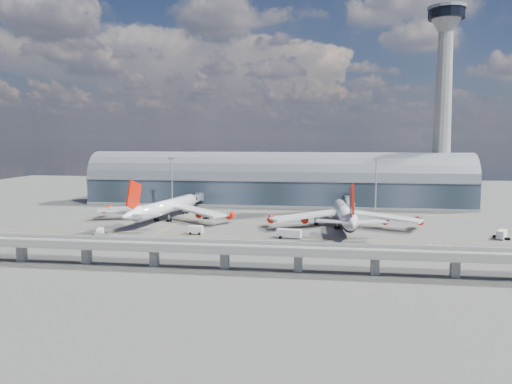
# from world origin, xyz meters

# --- Properties ---
(ground) EXTENTS (500.00, 500.00, 0.00)m
(ground) POSITION_xyz_m (0.00, 0.00, 0.00)
(ground) COLOR #474744
(ground) RESTS_ON ground
(taxi_lines) EXTENTS (200.00, 80.12, 0.01)m
(taxi_lines) POSITION_xyz_m (0.00, 22.11, 0.01)
(taxi_lines) COLOR gold
(taxi_lines) RESTS_ON ground
(terminal) EXTENTS (200.00, 30.00, 28.00)m
(terminal) POSITION_xyz_m (0.00, 77.99, 11.34)
(terminal) COLOR #212D37
(terminal) RESTS_ON ground
(control_tower) EXTENTS (19.00, 19.00, 103.00)m
(control_tower) POSITION_xyz_m (85.00, 83.00, 51.64)
(control_tower) COLOR gray
(control_tower) RESTS_ON ground
(guideway) EXTENTS (220.00, 8.50, 7.20)m
(guideway) POSITION_xyz_m (-0.00, -55.00, 5.29)
(guideway) COLOR gray
(guideway) RESTS_ON ground
(floodlight_mast_left) EXTENTS (3.00, 0.70, 25.70)m
(floodlight_mast_left) POSITION_xyz_m (-50.00, 55.00, 13.63)
(floodlight_mast_left) COLOR gray
(floodlight_mast_left) RESTS_ON ground
(floodlight_mast_right) EXTENTS (3.00, 0.70, 25.70)m
(floodlight_mast_right) POSITION_xyz_m (50.00, 55.00, 13.63)
(floodlight_mast_right) COLOR gray
(floodlight_mast_right) RESTS_ON ground
(airliner_left) EXTENTS (62.36, 65.62, 20.03)m
(airliner_left) POSITION_xyz_m (-41.93, 18.65, 5.72)
(airliner_left) COLOR white
(airliner_left) RESTS_ON ground
(airliner_right) EXTENTS (61.27, 64.04, 20.31)m
(airliner_right) POSITION_xyz_m (34.24, 11.48, 5.27)
(airliner_right) COLOR white
(airliner_right) RESTS_ON ground
(jet_bridge_left) EXTENTS (4.40, 28.00, 7.25)m
(jet_bridge_left) POSITION_xyz_m (-38.10, 53.12, 5.18)
(jet_bridge_left) COLOR gray
(jet_bridge_left) RESTS_ON ground
(jet_bridge_right) EXTENTS (4.40, 32.00, 7.25)m
(jet_bridge_right) POSITION_xyz_m (37.63, 51.18, 5.18)
(jet_bridge_right) COLOR gray
(jet_bridge_right) RESTS_ON ground
(service_truck_0) EXTENTS (4.04, 6.77, 2.66)m
(service_truck_0) POSITION_xyz_m (-54.43, -16.40, 1.38)
(service_truck_0) COLOR silver
(service_truck_0) RESTS_ON ground
(service_truck_1) EXTENTS (5.40, 2.79, 3.09)m
(service_truck_1) POSITION_xyz_m (-20.74, -8.76, 1.56)
(service_truck_1) COLOR silver
(service_truck_1) RESTS_ON ground
(service_truck_2) EXTENTS (9.07, 3.91, 3.18)m
(service_truck_2) POSITION_xyz_m (14.05, -11.13, 1.66)
(service_truck_2) COLOR silver
(service_truck_2) RESTS_ON ground
(service_truck_3) EXTENTS (5.25, 6.73, 3.07)m
(service_truck_3) POSITION_xyz_m (88.53, -1.62, 1.57)
(service_truck_3) COLOR silver
(service_truck_3) RESTS_ON ground
(service_truck_4) EXTENTS (4.45, 6.00, 3.16)m
(service_truck_4) POSITION_xyz_m (24.32, 18.91, 1.59)
(service_truck_4) COLOR silver
(service_truck_4) RESTS_ON ground
(service_truck_5) EXTENTS (5.33, 5.18, 2.60)m
(service_truck_5) POSITION_xyz_m (-24.38, 27.21, 1.33)
(service_truck_5) COLOR silver
(service_truck_5) RESTS_ON ground
(cargo_train_0) EXTENTS (9.03, 3.06, 1.49)m
(cargo_train_0) POSITION_xyz_m (-50.98, -19.72, 0.78)
(cargo_train_0) COLOR gray
(cargo_train_0) RESTS_ON ground
(cargo_train_1) EXTENTS (9.57, 2.26, 1.58)m
(cargo_train_1) POSITION_xyz_m (39.75, -32.36, 0.82)
(cargo_train_1) COLOR gray
(cargo_train_1) RESTS_ON ground
(cargo_train_2) EXTENTS (8.48, 2.84, 1.86)m
(cargo_train_2) POSITION_xyz_m (62.28, -24.97, 0.97)
(cargo_train_2) COLOR gray
(cargo_train_2) RESTS_ON ground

